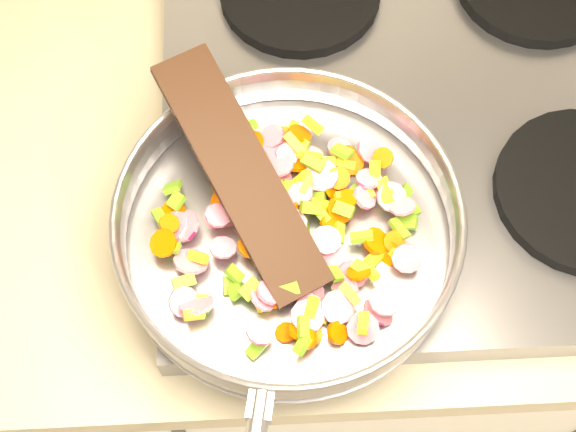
{
  "coord_description": "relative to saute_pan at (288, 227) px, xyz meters",
  "views": [
    {
      "loc": [
        -0.89,
        1.16,
        1.68
      ],
      "look_at": [
        -0.87,
        1.48,
        1.01
      ],
      "focal_mm": 50.0,
      "sensor_mm": 36.0,
      "label": 1
    }
  ],
  "objects": [
    {
      "name": "cooktop",
      "position": [
        0.17,
        0.18,
        -0.07
      ],
      "size": [
        0.6,
        0.6,
        0.04
      ],
      "primitive_type": "cube",
      "color": "#939399",
      "rests_on": "counter_top"
    },
    {
      "name": "saute_pan",
      "position": [
        0.0,
        0.0,
        0.0
      ],
      "size": [
        0.37,
        0.54,
        0.06
      ],
      "rotation": [
        0.0,
        0.0,
        -0.18
      ],
      "color": "#9E9EA5",
      "rests_on": "grate_fl"
    },
    {
      "name": "grate_fl",
      "position": [
        0.03,
        0.04,
        -0.04
      ],
      "size": [
        0.19,
        0.19,
        0.02
      ],
      "primitive_type": "cylinder",
      "color": "black",
      "rests_on": "cooktop"
    },
    {
      "name": "vegetable_heap",
      "position": [
        0.01,
        0.01,
        -0.01
      ],
      "size": [
        0.27,
        0.26,
        0.05
      ],
      "color": "#6FA920",
      "rests_on": "saute_pan"
    },
    {
      "name": "wooden_spatula",
      "position": [
        -0.04,
        0.05,
        0.03
      ],
      "size": [
        0.17,
        0.26,
        0.08
      ],
      "primitive_type": "cube",
      "rotation": [
        0.0,
        -0.25,
        2.03
      ],
      "color": "black",
      "rests_on": "saute_pan"
    }
  ]
}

